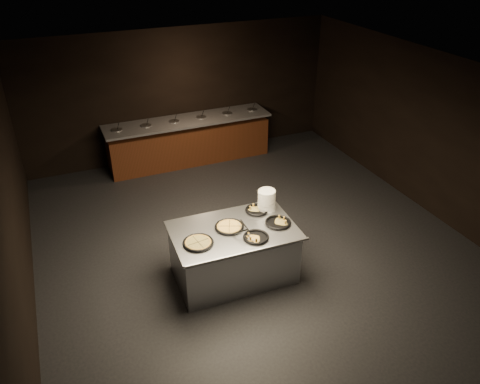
% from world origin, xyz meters
% --- Properties ---
extents(room, '(7.02, 8.02, 2.92)m').
position_xyz_m(room, '(0.00, 0.00, 1.45)').
color(room, black).
rests_on(room, ground).
extents(salad_bar, '(3.70, 0.83, 1.18)m').
position_xyz_m(salad_bar, '(0.00, 3.56, 0.44)').
color(salad_bar, '#592414').
rests_on(salad_bar, ground).
extents(serving_counter, '(1.87, 1.24, 0.88)m').
position_xyz_m(serving_counter, '(-0.62, -0.57, 0.42)').
color(serving_counter, silver).
rests_on(serving_counter, ground).
extents(plate_stack, '(0.27, 0.27, 0.33)m').
position_xyz_m(plate_stack, '(0.07, -0.25, 1.04)').
color(plate_stack, white).
rests_on(plate_stack, serving_counter).
extents(pan_veggie_whole, '(0.44, 0.44, 0.04)m').
position_xyz_m(pan_veggie_whole, '(-1.21, -0.70, 0.89)').
color(pan_veggie_whole, black).
rests_on(pan_veggie_whole, serving_counter).
extents(pan_cheese_whole, '(0.43, 0.43, 0.04)m').
position_xyz_m(pan_cheese_whole, '(-0.66, -0.51, 0.89)').
color(pan_cheese_whole, black).
rests_on(pan_cheese_whole, serving_counter).
extents(pan_cheese_slices_a, '(0.36, 0.36, 0.04)m').
position_xyz_m(pan_cheese_slices_a, '(-0.09, -0.25, 0.89)').
color(pan_cheese_slices_a, black).
rests_on(pan_cheese_slices_a, serving_counter).
extents(pan_cheese_slices_b, '(0.37, 0.37, 0.04)m').
position_xyz_m(pan_cheese_slices_b, '(-0.41, -0.90, 0.89)').
color(pan_cheese_slices_b, black).
rests_on(pan_cheese_slices_b, serving_counter).
extents(pan_veggie_slices, '(0.39, 0.39, 0.04)m').
position_xyz_m(pan_veggie_slices, '(0.05, -0.69, 0.89)').
color(pan_veggie_slices, black).
rests_on(pan_veggie_slices, serving_counter).
extents(server_left, '(0.17, 0.28, 0.15)m').
position_xyz_m(server_left, '(-0.50, -0.62, 0.94)').
color(server_left, silver).
rests_on(server_left, serving_counter).
extents(server_right, '(0.30, 0.26, 0.18)m').
position_xyz_m(server_right, '(-0.57, -0.84, 0.96)').
color(server_right, silver).
rests_on(server_right, serving_counter).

